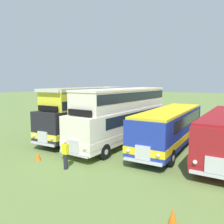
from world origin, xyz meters
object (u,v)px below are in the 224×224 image
bus_third_in_row (170,126)px  cone_mid_row (173,217)px  bus_first_in_row (89,111)px  cone_near_end (38,156)px  marshal_person (65,154)px  bus_second_in_row (123,113)px

bus_third_in_row → cone_mid_row: bearing=-72.9°
bus_first_in_row → cone_mid_row: (10.58, -9.63, -2.00)m
bus_third_in_row → cone_near_end: size_ratio=18.61×
cone_near_end → bus_first_in_row: bearing=99.1°
cone_near_end → marshal_person: marshal_person is taller
bus_first_in_row → cone_near_end: 7.54m
bus_third_in_row → bus_second_in_row: bearing=-174.2°
marshal_person → cone_near_end: bearing=174.5°
cone_near_end → marshal_person: size_ratio=0.33×
cone_near_end → cone_mid_row: 9.75m
bus_second_in_row → cone_near_end: (-2.69, -6.61, -2.19)m
bus_second_in_row → marshal_person: (-0.13, -6.85, -1.59)m
marshal_person → bus_second_in_row: bearing=88.9°
bus_second_in_row → marshal_person: bus_second_in_row is taller
bus_second_in_row → bus_third_in_row: 3.91m
cone_near_end → cone_mid_row: cone_mid_row is taller
cone_mid_row → marshal_person: bearing=162.1°
marshal_person → bus_third_in_row: bearing=61.3°
bus_second_in_row → cone_near_end: size_ratio=20.27×
bus_first_in_row → bus_third_in_row: bus_first_in_row is taller
bus_third_in_row → marshal_person: 8.30m
bus_second_in_row → cone_mid_row: bearing=-53.4°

